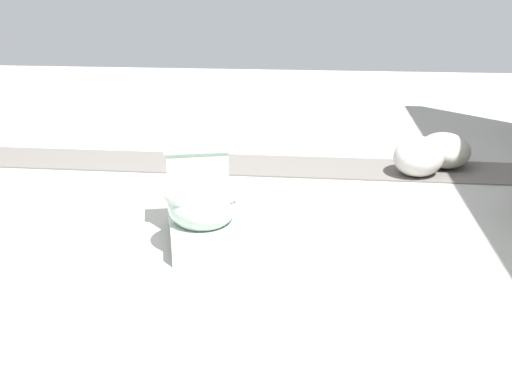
{
  "coord_description": "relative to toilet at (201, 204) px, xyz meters",
  "views": [
    {
      "loc": [
        3.04,
        0.66,
        1.33
      ],
      "look_at": [
        0.09,
        0.31,
        0.3
      ],
      "focal_mm": 42.0,
      "sensor_mm": 36.0,
      "label": 1
    }
  ],
  "objects": [
    {
      "name": "boulder_near",
      "position": [
        -1.62,
        1.57,
        -0.09
      ],
      "size": [
        0.48,
        0.41,
        0.26
      ],
      "primitive_type": "ellipsoid",
      "rotation": [
        0.0,
        0.0,
        0.05
      ],
      "color": "#ADA899",
      "rests_on": "ground"
    },
    {
      "name": "gravel_strip",
      "position": [
        -1.48,
        0.49,
        -0.21
      ],
      "size": [
        0.56,
        8.0,
        0.01
      ],
      "primitive_type": "cube",
      "color": "#605B56",
      "rests_on": "ground"
    },
    {
      "name": "boulder_far",
      "position": [
        -1.37,
        1.34,
        -0.08
      ],
      "size": [
        0.54,
        0.51,
        0.29
      ],
      "primitive_type": "ellipsoid",
      "rotation": [
        0.0,
        0.0,
        2.64
      ],
      "color": "#B7B2AD",
      "rests_on": "ground"
    },
    {
      "name": "ground_plane",
      "position": [
        -0.09,
        -0.01,
        -0.22
      ],
      "size": [
        14.0,
        14.0,
        0.0
      ],
      "primitive_type": "plane",
      "color": "#A8A59E"
    },
    {
      "name": "toilet",
      "position": [
        0.0,
        0.0,
        0.0
      ],
      "size": [
        0.71,
        0.53,
        0.52
      ],
      "rotation": [
        0.0,
        0.0,
        0.28
      ],
      "color": "#B2C6B7",
      "rests_on": "ground"
    }
  ]
}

